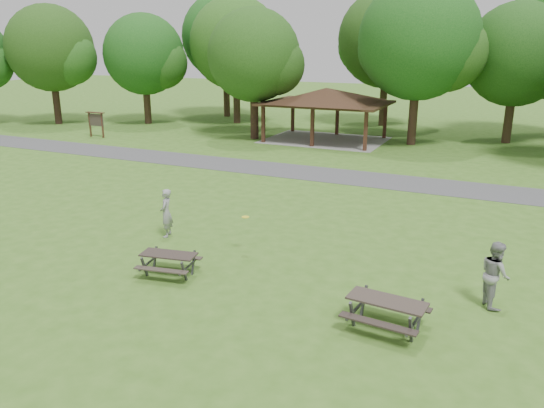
% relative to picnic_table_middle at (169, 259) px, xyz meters
% --- Properties ---
extents(ground, '(160.00, 160.00, 0.00)m').
position_rel_picnic_table_middle_xyz_m(ground, '(0.49, 0.22, -0.54)').
color(ground, '#3B681D').
rests_on(ground, ground).
extents(asphalt_path, '(120.00, 3.20, 0.02)m').
position_rel_picnic_table_middle_xyz_m(asphalt_path, '(0.49, 14.22, -0.53)').
color(asphalt_path, '#444447').
rests_on(asphalt_path, ground).
extents(pavilion, '(8.60, 7.01, 3.76)m').
position_rel_picnic_table_middle_xyz_m(pavilion, '(-3.51, 24.22, 2.53)').
color(pavilion, '#331C12').
rests_on(pavilion, ground).
extents(notice_board, '(1.60, 0.30, 1.88)m').
position_rel_picnic_table_middle_xyz_m(notice_board, '(-19.51, 18.22, 0.77)').
color(notice_board, '#372114').
rests_on(notice_board, ground).
extents(tree_row_a, '(7.56, 7.20, 9.97)m').
position_rel_picnic_table_middle_xyz_m(tree_row_a, '(-27.42, 22.25, 5.62)').
color(tree_row_a, black).
rests_on(tree_row_a, ground).
extents(tree_row_b, '(7.14, 6.80, 9.28)m').
position_rel_picnic_table_middle_xyz_m(tree_row_b, '(-20.42, 25.75, 5.13)').
color(tree_row_b, black).
rests_on(tree_row_b, ground).
extents(tree_row_c, '(8.19, 7.80, 10.67)m').
position_rel_picnic_table_middle_xyz_m(tree_row_c, '(-13.41, 29.25, 6.00)').
color(tree_row_c, black).
rests_on(tree_row_c, ground).
extents(tree_row_d, '(6.93, 6.60, 9.27)m').
position_rel_picnic_table_middle_xyz_m(tree_row_d, '(-8.42, 22.75, 5.23)').
color(tree_row_d, black).
rests_on(tree_row_d, ground).
extents(tree_row_e, '(8.40, 8.00, 11.02)m').
position_rel_picnic_table_middle_xyz_m(tree_row_e, '(2.59, 25.25, 6.25)').
color(tree_row_e, '#301D15').
rests_on(tree_row_e, ground).
extents(tree_row_f, '(7.35, 7.00, 9.55)m').
position_rel_picnic_table_middle_xyz_m(tree_row_f, '(8.58, 28.75, 5.30)').
color(tree_row_f, '#322216').
rests_on(tree_row_f, ground).
extents(tree_deep_a, '(8.40, 8.00, 11.38)m').
position_rel_picnic_table_middle_xyz_m(tree_deep_a, '(-16.41, 32.75, 6.59)').
color(tree_deep_a, '#332116').
rests_on(tree_deep_a, ground).
extents(tree_deep_b, '(8.40, 8.00, 11.13)m').
position_rel_picnic_table_middle_xyz_m(tree_deep_b, '(-1.41, 33.25, 6.35)').
color(tree_deep_b, '#312115').
rests_on(tree_deep_b, ground).
extents(picnic_table_middle, '(1.89, 1.62, 0.73)m').
position_rel_picnic_table_middle_xyz_m(picnic_table_middle, '(0.00, 0.00, 0.00)').
color(picnic_table_middle, '#2A221E').
rests_on(picnic_table_middle, ground).
extents(picnic_table_far, '(2.04, 1.70, 0.83)m').
position_rel_picnic_table_middle_xyz_m(picnic_table_far, '(6.74, -0.40, 0.07)').
color(picnic_table_far, '#312924').
rests_on(picnic_table_far, ground).
extents(frisbee_in_flight, '(0.33, 0.33, 0.02)m').
position_rel_picnic_table_middle_xyz_m(frisbee_in_flight, '(1.29, 2.57, 0.74)').
color(frisbee_in_flight, yellow).
rests_on(frisbee_in_flight, ground).
extents(frisbee_thrower, '(0.62, 0.76, 1.78)m').
position_rel_picnic_table_middle_xyz_m(frisbee_thrower, '(-2.08, 2.80, 0.36)').
color(frisbee_thrower, gray).
rests_on(frisbee_thrower, ground).
extents(frisbee_catcher, '(1.00, 1.10, 1.82)m').
position_rel_picnic_table_middle_xyz_m(frisbee_catcher, '(9.05, 2.06, 0.38)').
color(frisbee_catcher, gray).
rests_on(frisbee_catcher, ground).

